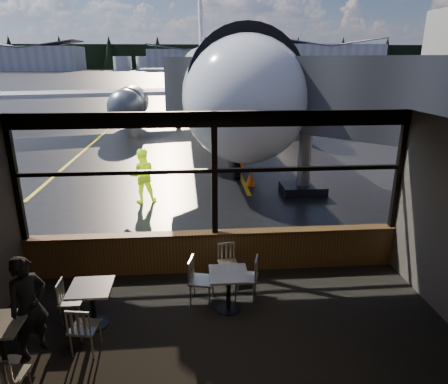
{
  "coord_description": "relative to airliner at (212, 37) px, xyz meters",
  "views": [
    {
      "loc": [
        -0.46,
        -7.88,
        4.46
      ],
      "look_at": [
        0.28,
        1.0,
        1.5
      ],
      "focal_mm": 32.0,
      "sensor_mm": 36.0,
      "label": 1
    }
  ],
  "objects": [
    {
      "name": "ground_plane",
      "position": [
        -1.1,
        99.84,
        -5.91
      ],
      "size": [
        520.0,
        520.0,
        0.0
      ],
      "primitive_type": "plane",
      "color": "black",
      "rests_on": "ground"
    },
    {
      "name": "carpet_floor",
      "position": [
        -1.1,
        -23.16,
        -5.9
      ],
      "size": [
        8.0,
        6.0,
        0.01
      ],
      "primitive_type": "cube",
      "color": "black",
      "rests_on": "ground"
    },
    {
      "name": "ceiling",
      "position": [
        -1.1,
        -23.16,
        -2.41
      ],
      "size": [
        8.0,
        6.0,
        0.04
      ],
      "primitive_type": "cube",
      "color": "#38332D",
      "rests_on": "ground"
    },
    {
      "name": "window_sill",
      "position": [
        -1.1,
        -20.16,
        -5.46
      ],
      "size": [
        8.0,
        0.28,
        0.9
      ],
      "primitive_type": "cube",
      "color": "#4B3016",
      "rests_on": "ground"
    },
    {
      "name": "window_header",
      "position": [
        -1.1,
        -20.16,
        -2.56
      ],
      "size": [
        8.0,
        0.18,
        0.3
      ],
      "primitive_type": "cube",
      "color": "black",
      "rests_on": "ground"
    },
    {
      "name": "mullion_left",
      "position": [
        -5.05,
        -20.16,
        -3.71
      ],
      "size": [
        0.12,
        0.12,
        2.6
      ],
      "primitive_type": "cube",
      "color": "black",
      "rests_on": "ground"
    },
    {
      "name": "mullion_centre",
      "position": [
        -1.1,
        -20.16,
        -3.71
      ],
      "size": [
        0.12,
        0.12,
        2.6
      ],
      "primitive_type": "cube",
      "color": "black",
      "rests_on": "ground"
    },
    {
      "name": "mullion_right",
      "position": [
        2.85,
        -20.16,
        -3.71
      ],
      "size": [
        0.12,
        0.12,
        2.6
      ],
      "primitive_type": "cube",
      "color": "black",
      "rests_on": "ground"
    },
    {
      "name": "window_transom",
      "position": [
        -1.1,
        -20.16,
        -3.61
      ],
      "size": [
        8.0,
        0.1,
        0.08
      ],
      "primitive_type": "cube",
      "color": "black",
      "rests_on": "ground"
    },
    {
      "name": "airliner",
      "position": [
        0.0,
        0.0,
        0.0
      ],
      "size": [
        32.85,
        39.2,
        11.83
      ],
      "primitive_type": null,
      "rotation": [
        0.0,
        0.0,
        0.02
      ],
      "color": "silver",
      "rests_on": "ground_plane"
    },
    {
      "name": "jet_bridge",
      "position": [
        2.5,
        -14.66,
        -3.52
      ],
      "size": [
        8.95,
        10.94,
        4.78
      ],
      "primitive_type": null,
      "color": "#28282A",
      "rests_on": "ground_plane"
    },
    {
      "name": "cafe_table_near",
      "position": [
        -0.94,
        -21.64,
        -5.53
      ],
      "size": [
        0.7,
        0.7,
        0.77
      ],
      "primitive_type": null,
      "color": "#AAA59C",
      "rests_on": "carpet_floor"
    },
    {
      "name": "cafe_table_mid",
      "position": [
        -3.34,
        -21.92,
        -5.52
      ],
      "size": [
        0.71,
        0.71,
        0.78
      ],
      "primitive_type": null,
      "color": "gray",
      "rests_on": "carpet_floor"
    },
    {
      "name": "cafe_table_left",
      "position": [
        -4.47,
        -22.83,
        -5.52
      ],
      "size": [
        0.72,
        0.72,
        0.79
      ],
      "primitive_type": null,
      "color": "#A5A098",
      "rests_on": "carpet_floor"
    },
    {
      "name": "chair_near_e",
      "position": [
        -0.57,
        -21.3,
        -5.46
      ],
      "size": [
        0.6,
        0.6,
        0.9
      ],
      "primitive_type": null,
      "rotation": [
        0.0,
        0.0,
        1.31
      ],
      "color": "#B0AB9F",
      "rests_on": "carpet_floor"
    },
    {
      "name": "chair_near_w",
      "position": [
        -1.43,
        -21.37,
        -5.44
      ],
      "size": [
        0.62,
        0.62,
        0.94
      ],
      "primitive_type": null,
      "rotation": [
        0.0,
        0.0,
        -1.81
      ],
      "color": "#AAA699",
      "rests_on": "carpet_floor"
    },
    {
      "name": "chair_near_n",
      "position": [
        -0.86,
        -20.64,
        -5.5
      ],
      "size": [
        0.5,
        0.5,
        0.83
      ],
      "primitive_type": null,
      "rotation": [
        0.0,
        0.0,
        3.27
      ],
      "color": "#B5B0A3",
      "rests_on": "carpet_floor"
    },
    {
      "name": "chair_mid_s",
      "position": [
        -3.31,
        -22.57,
        -5.47
      ],
      "size": [
        0.56,
        0.56,
        0.88
      ],
      "primitive_type": null,
      "rotation": [
        0.0,
        0.0,
        -0.17
      ],
      "color": "beige",
      "rests_on": "carpet_floor"
    },
    {
      "name": "chair_mid_w",
      "position": [
        -3.74,
        -21.75,
        -5.51
      ],
      "size": [
        0.45,
        0.45,
        0.81
      ],
      "primitive_type": null,
      "rotation": [
        0.0,
        0.0,
        -1.58
      ],
      "color": "beige",
      "rests_on": "carpet_floor"
    },
    {
      "name": "chair_left_s",
      "position": [
        -4.07,
        -23.56,
        -5.47
      ],
      "size": [
        0.54,
        0.54,
        0.89
      ],
      "primitive_type": null,
      "rotation": [
        0.0,
        0.0,
        -0.12
      ],
      "color": "#B7B3A5",
      "rests_on": "carpet_floor"
    },
    {
      "name": "passenger",
      "position": [
        -4.13,
        -22.52,
        -5.08
      ],
      "size": [
        0.7,
        0.72,
        1.67
      ],
      "primitive_type": "imported",
      "rotation": [
        0.0,
        0.0,
        0.85
      ],
      "color": "black",
      "rests_on": "carpet_floor"
    },
    {
      "name": "ground_crew",
      "position": [
        -3.17,
        -15.4,
        -5.03
      ],
      "size": [
        0.95,
        0.79,
        1.77
      ],
      "primitive_type": "imported",
      "rotation": [
        0.0,
        0.0,
        3.29
      ],
      "color": "#BFF219",
      "rests_on": "ground_plane"
    },
    {
      "name": "cone_nose",
      "position": [
        0.53,
        -11.68,
        -5.69
      ],
      "size": [
        0.32,
        0.32,
        0.44
      ],
      "primitive_type": "cone",
      "color": "#F84107",
      "rests_on": "ground_plane"
    },
    {
      "name": "cone_wing",
      "position": [
        -7.25,
        0.82,
        -5.65
      ],
      "size": [
        0.37,
        0.37,
        0.52
      ],
      "primitive_type": "cone",
      "color": "#DD6506",
      "rests_on": "ground_plane"
    },
    {
      "name": "hangar_left",
      "position": [
        -71.1,
        159.84,
        -0.41
      ],
      "size": [
        45.0,
        18.0,
        11.0
      ],
      "primitive_type": null,
      "color": "silver",
      "rests_on": "ground_plane"
    },
    {
      "name": "hangar_mid",
      "position": [
        -1.1,
        164.84,
        -0.91
      ],
      "size": [
        38.0,
        15.0,
        10.0
      ],
      "primitive_type": null,
      "color": "silver",
      "rests_on": "ground_plane"
    },
    {
      "name": "hangar_right",
      "position": [
        58.9,
        157.84,
        0.09
      ],
      "size": [
        50.0,
        20.0,
        12.0
      ],
      "primitive_type": null,
      "color": "silver",
      "rests_on": "ground_plane"
    },
    {
      "name": "fuel_tank_a",
      "position": [
        -31.1,
        161.84,
        -2.91
      ],
      "size": [
        8.0,
        8.0,
        6.0
      ],
      "primitive_type": "cylinder",
      "color": "silver",
      "rests_on": "ground_plane"
    },
    {
      "name": "fuel_tank_b",
      "position": [
        -21.1,
        161.84,
        -2.91
      ],
      "size": [
        8.0,
        8.0,
        6.0
      ],
      "primitive_type": "cylinder",
      "color": "silver",
      "rests_on": "ground_plane"
    },
    {
      "name": "fuel_tank_c",
      "position": [
        -11.1,
        161.84,
        -2.91
      ],
      "size": [
        8.0,
        8.0,
        6.0
      ],
      "primitive_type": "cylinder",
      "color": "silver",
      "rests_on": "ground_plane"
    },
    {
      "name": "treeline",
      "position": [
        -1.1,
        189.84,
        0.09
      ],
      "size": [
        360.0,
        3.0,
        12.0
      ],
      "primitive_type": "cube",
      "color": "black",
      "rests_on": "ground_plane"
    },
    {
      "name": "cone_extra",
      "position": [
        0.61,
        -13.93,
        -5.65
      ],
      "size": [
        0.38,
        0.38,
        0.53
      ],
      "primitive_type": "cone",
      "color": "#F36207",
      "rests_on": "ground_plane"
    }
  ]
}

